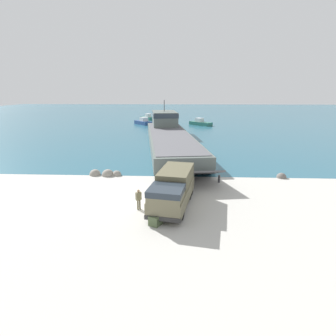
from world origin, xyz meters
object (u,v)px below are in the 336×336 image
object	(u,v)px
mooring_bollard	(219,178)
cargo_crate	(156,220)
moored_boat_a	(148,118)
moored_boat_c	(200,123)
landing_craft	(168,132)
soldier_on_ramp	(139,198)
moored_boat_b	(143,122)
military_truck	(173,188)

from	to	relation	value
mooring_bollard	cargo_crate	xyz separation A→B (m)	(-5.78, -9.32, -0.08)
moored_boat_a	moored_boat_c	world-z (taller)	moored_boat_a
landing_craft	soldier_on_ramp	xyz separation A→B (m)	(-0.98, -30.05, -0.78)
moored_boat_c	landing_craft	bearing A→B (deg)	27.89
moored_boat_c	mooring_bollard	size ratio (longest dim) A/B	8.01
moored_boat_a	cargo_crate	bearing A→B (deg)	-121.92
moored_boat_c	cargo_crate	world-z (taller)	moored_boat_c
soldier_on_ramp	moored_boat_c	bearing A→B (deg)	133.59
moored_boat_b	landing_craft	bearing A→B (deg)	-111.58
soldier_on_ramp	moored_boat_a	distance (m)	70.76
military_truck	soldier_on_ramp	distance (m)	2.88
mooring_bollard	moored_boat_b	bearing A→B (deg)	106.36
moored_boat_b	military_truck	bearing A→B (deg)	-118.57
landing_craft	moored_boat_a	world-z (taller)	landing_craft
moored_boat_a	moored_boat_c	bearing A→B (deg)	-79.40
soldier_on_ramp	mooring_bollard	size ratio (longest dim) A/B	2.10
moored_boat_c	cargo_crate	xyz separation A→B (m)	(-7.44, -58.60, -0.30)
moored_boat_c	mooring_bollard	distance (m)	49.31
landing_craft	cargo_crate	xyz separation A→B (m)	(0.59, -32.49, -1.40)
landing_craft	cargo_crate	bearing A→B (deg)	-96.81
mooring_bollard	cargo_crate	world-z (taller)	mooring_bollard
soldier_on_ramp	moored_boat_a	xyz separation A→B (m)	(-7.77, 70.33, -0.29)
moored_boat_a	moored_boat_c	size ratio (longest dim) A/B	0.88
military_truck	cargo_crate	xyz separation A→B (m)	(-1.14, -3.26, -1.17)
military_truck	soldier_on_ramp	world-z (taller)	military_truck
military_truck	moored_boat_a	size ratio (longest dim) A/B	1.32
moored_boat_b	moored_boat_c	distance (m)	16.55
moored_boat_b	mooring_bollard	distance (m)	52.69
military_truck	mooring_bollard	xyz separation A→B (m)	(4.64, 6.06, -1.10)
moored_boat_c	mooring_bollard	world-z (taller)	moored_boat_c
landing_craft	mooring_bollard	bearing A→B (deg)	-82.49
landing_craft	mooring_bollard	size ratio (longest dim) A/B	50.82
moored_boat_c	moored_boat_b	bearing A→B (deg)	-49.42
moored_boat_a	cargo_crate	distance (m)	73.37
moored_boat_a	moored_boat_c	xyz separation A→B (m)	(16.79, -14.17, -0.03)
moored_boat_b	mooring_bollard	world-z (taller)	moored_boat_b
military_truck	cargo_crate	size ratio (longest dim) A/B	8.75
military_truck	moored_boat_b	xyz separation A→B (m)	(-10.20, 56.61, -0.85)
soldier_on_ramp	moored_boat_b	size ratio (longest dim) A/B	0.26
mooring_bollard	soldier_on_ramp	bearing A→B (deg)	-136.89
moored_boat_b	cargo_crate	size ratio (longest dim) A/B	7.40
soldier_on_ramp	mooring_bollard	distance (m)	10.08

